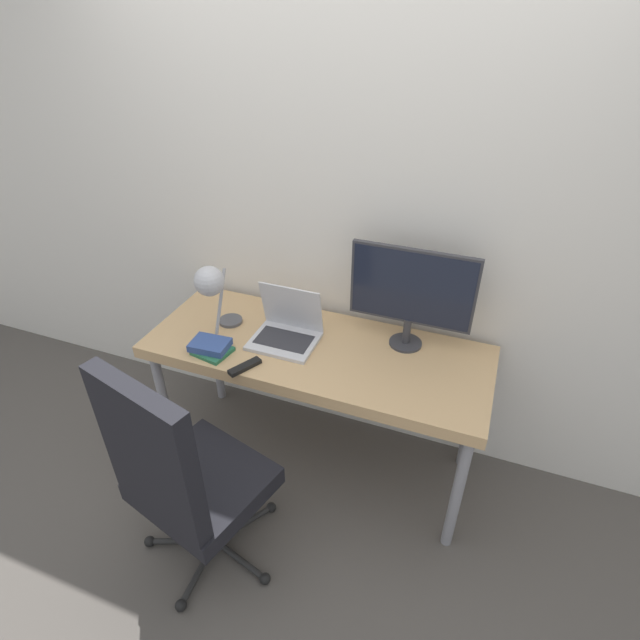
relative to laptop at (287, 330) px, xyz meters
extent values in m
plane|color=#514C47|center=(0.16, -0.32, -0.83)|extent=(12.00, 12.00, 0.00)
cube|color=silver|center=(0.16, 0.37, 0.47)|extent=(8.00, 0.05, 2.60)
cube|color=tan|center=(0.16, -0.01, -0.08)|extent=(1.63, 0.63, 0.06)
cylinder|color=gray|center=(-0.60, -0.26, -0.47)|extent=(0.05, 0.05, 0.71)
cylinder|color=gray|center=(0.91, -0.26, -0.47)|extent=(0.05, 0.05, 0.71)
cylinder|color=gray|center=(-0.60, 0.25, -0.47)|extent=(0.05, 0.05, 0.71)
cylinder|color=gray|center=(0.91, 0.25, -0.47)|extent=(0.05, 0.05, 0.71)
cube|color=silver|center=(0.00, -0.03, -0.04)|extent=(0.31, 0.25, 0.02)
cube|color=#2D2D33|center=(0.00, -0.03, -0.03)|extent=(0.26, 0.15, 0.00)
cube|color=silver|center=(0.00, 0.07, 0.09)|extent=(0.31, 0.06, 0.25)
cube|color=black|center=(0.00, 0.06, 0.09)|extent=(0.28, 0.05, 0.22)
cylinder|color=#333338|center=(0.55, 0.17, -0.05)|extent=(0.16, 0.16, 0.01)
cylinder|color=#333338|center=(0.55, 0.17, 0.02)|extent=(0.04, 0.04, 0.13)
cube|color=#333338|center=(0.55, 0.17, 0.26)|extent=(0.56, 0.02, 0.37)
cube|color=black|center=(0.55, 0.16, 0.26)|extent=(0.54, 0.00, 0.34)
cylinder|color=#4C4C51|center=(-0.33, 0.03, -0.05)|extent=(0.12, 0.12, 0.02)
cylinder|color=#99999E|center=(-0.33, -0.04, 0.11)|extent=(0.02, 0.15, 0.30)
sphere|color=#B2B2B7|center=(-0.33, -0.11, 0.26)|extent=(0.14, 0.14, 0.14)
sphere|color=black|center=(0.20, -0.75, -0.80)|extent=(0.05, 0.05, 0.05)
cylinder|color=black|center=(0.05, -0.71, -0.80)|extent=(0.31, 0.11, 0.03)
sphere|color=black|center=(0.07, -0.41, -0.80)|extent=(0.05, 0.05, 0.05)
cylinder|color=black|center=(-0.02, -0.54, -0.80)|extent=(0.19, 0.27, 0.03)
sphere|color=black|center=(-0.29, -0.43, -0.80)|extent=(0.05, 0.05, 0.05)
cylinder|color=black|center=(-0.20, -0.55, -0.80)|extent=(0.22, 0.26, 0.03)
sphere|color=black|center=(-0.39, -0.78, -0.80)|extent=(0.05, 0.05, 0.05)
cylinder|color=black|center=(-0.24, -0.73, -0.80)|extent=(0.30, 0.14, 0.03)
sphere|color=black|center=(-0.08, -0.98, -0.80)|extent=(0.05, 0.05, 0.05)
cylinder|color=black|center=(-0.09, -0.82, -0.80)|extent=(0.05, 0.31, 0.03)
cylinder|color=#2D2D33|center=(-0.10, -0.67, -0.60)|extent=(0.04, 0.04, 0.35)
cube|color=black|center=(-0.10, -0.67, -0.38)|extent=(0.60, 0.58, 0.09)
cube|color=black|center=(-0.15, -0.86, -0.02)|extent=(0.48, 0.19, 0.63)
cube|color=#286B47|center=(-0.28, -0.22, -0.04)|extent=(0.18, 0.16, 0.02)
cube|color=#334C8C|center=(-0.29, -0.22, -0.02)|extent=(0.18, 0.14, 0.03)
cube|color=black|center=(-0.08, -0.27, -0.04)|extent=(0.11, 0.16, 0.02)
camera|label=1|loc=(0.85, -1.78, 1.36)|focal=28.00mm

